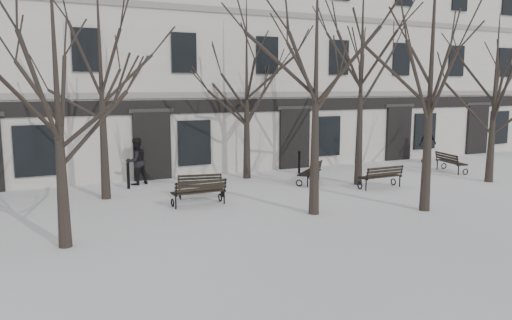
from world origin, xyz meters
TOP-DOWN VIEW (x-y plane):
  - ground at (0.00, 0.00)m, footprint 100.00×100.00m
  - building at (0.00, 12.96)m, footprint 40.40×10.20m
  - tree_0 at (-7.74, -0.17)m, footprint 5.03×5.03m
  - tree_1 at (-0.39, -0.06)m, footprint 5.73×5.73m
  - tree_2 at (3.07, -1.22)m, footprint 6.11×6.11m
  - tree_3 at (9.11, 1.32)m, footprint 4.85×4.85m
  - tree_4 at (-5.93, 4.98)m, footprint 5.86×5.86m
  - tree_5 at (0.28, 6.48)m, footprint 5.44×5.44m
  - tree_6 at (3.80, 3.24)m, footprint 6.02×6.02m
  - bench_1 at (-3.28, 2.52)m, footprint 1.82×0.69m
  - bench_2 at (4.12, 2.18)m, footprint 1.82×0.71m
  - bench_3 at (-2.79, 3.78)m, footprint 1.68×0.89m
  - bench_4 at (2.20, 4.29)m, footprint 1.70×1.61m
  - bench_5 at (9.53, 3.82)m, footprint 1.05×1.88m
  - bollard_a at (-4.86, 6.39)m, footprint 0.14×0.14m
  - bollard_b at (2.96, 6.55)m, footprint 0.13×0.13m
  - pedestrian_b at (-4.37, 7.10)m, footprint 1.14×1.03m
  - pedestrian_c at (10.87, 6.64)m, footprint 1.12×0.47m

SIDE VIEW (x-z plane):
  - ground at x=0.00m, z-range 0.00..0.00m
  - pedestrian_b at x=-4.37m, z-range -0.96..0.96m
  - pedestrian_c at x=10.87m, z-range -0.95..0.95m
  - bench_3 at x=-2.79m, z-range 0.04..0.85m
  - bench_4 at x=2.20m, z-range 0.04..0.92m
  - bench_5 at x=9.53m, z-range 0.04..0.94m
  - bench_2 at x=4.12m, z-range 0.04..0.95m
  - bench_1 at x=-3.28m, z-range 0.04..0.95m
  - bollard_b at x=2.96m, z-range 0.04..1.08m
  - bollard_a at x=-4.86m, z-range 0.04..1.10m
  - tree_3 at x=9.11m, z-range 0.86..7.79m
  - tree_0 at x=-7.74m, z-range 0.90..8.09m
  - tree_5 at x=0.28m, z-range 0.97..8.75m
  - tree_1 at x=-0.39m, z-range 1.02..9.21m
  - tree_4 at x=-5.93m, z-range 1.05..9.42m
  - tree_6 at x=3.80m, z-range 1.08..9.68m
  - tree_2 at x=3.07m, z-range 1.09..9.83m
  - building at x=0.00m, z-range -0.18..11.22m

